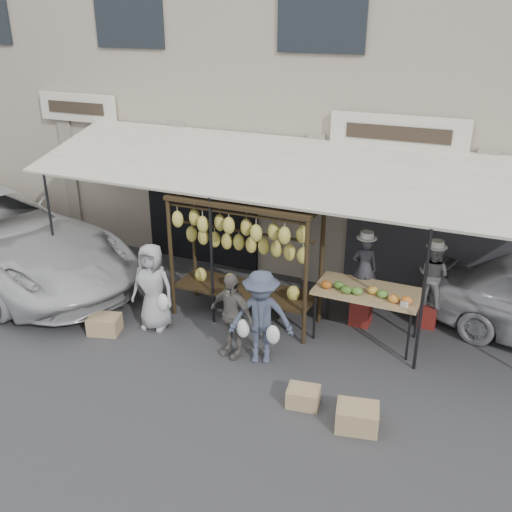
{
  "coord_description": "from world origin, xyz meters",
  "views": [
    {
      "loc": [
        3.35,
        -6.6,
        5.05
      ],
      "look_at": [
        -0.29,
        1.4,
        1.3
      ],
      "focal_mm": 40.0,
      "sensor_mm": 36.0,
      "label": 1
    }
  ],
  "objects_px": {
    "vendor_left": "(364,269)",
    "banana_rack": "(244,237)",
    "customer_mid": "(231,315)",
    "crate_near_a": "(303,397)",
    "customer_left": "(153,287)",
    "produce_table": "(367,293)",
    "vendor_right": "(433,275)",
    "crate_far": "(105,324)",
    "customer_right": "(261,317)",
    "crate_near_b": "(357,417)"
  },
  "relations": [
    {
      "from": "vendor_left",
      "to": "vendor_right",
      "type": "relative_size",
      "value": 1.07
    },
    {
      "from": "produce_table",
      "to": "customer_right",
      "type": "distance_m",
      "value": 1.84
    },
    {
      "from": "banana_rack",
      "to": "customer_left",
      "type": "relative_size",
      "value": 1.69
    },
    {
      "from": "banana_rack",
      "to": "crate_near_b",
      "type": "distance_m",
      "value": 3.59
    },
    {
      "from": "customer_left",
      "to": "vendor_right",
      "type": "bearing_deg",
      "value": 18.88
    },
    {
      "from": "banana_rack",
      "to": "customer_right",
      "type": "height_order",
      "value": "banana_rack"
    },
    {
      "from": "customer_right",
      "to": "crate_far",
      "type": "height_order",
      "value": "customer_right"
    },
    {
      "from": "customer_left",
      "to": "crate_near_a",
      "type": "height_order",
      "value": "customer_left"
    },
    {
      "from": "produce_table",
      "to": "customer_mid",
      "type": "distance_m",
      "value": 2.24
    },
    {
      "from": "crate_near_b",
      "to": "crate_far",
      "type": "relative_size",
      "value": 1.07
    },
    {
      "from": "vendor_right",
      "to": "customer_left",
      "type": "relative_size",
      "value": 0.71
    },
    {
      "from": "vendor_left",
      "to": "crate_near_b",
      "type": "relative_size",
      "value": 2.14
    },
    {
      "from": "crate_near_a",
      "to": "customer_right",
      "type": "bearing_deg",
      "value": 142.15
    },
    {
      "from": "customer_right",
      "to": "crate_near_b",
      "type": "height_order",
      "value": "customer_right"
    },
    {
      "from": "crate_far",
      "to": "customer_right",
      "type": "bearing_deg",
      "value": 6.52
    },
    {
      "from": "banana_rack",
      "to": "produce_table",
      "type": "distance_m",
      "value": 2.24
    },
    {
      "from": "customer_left",
      "to": "crate_near_b",
      "type": "distance_m",
      "value": 4.11
    },
    {
      "from": "crate_near_b",
      "to": "produce_table",
      "type": "bearing_deg",
      "value": 102.38
    },
    {
      "from": "vendor_left",
      "to": "customer_right",
      "type": "relative_size",
      "value": 0.76
    },
    {
      "from": "banana_rack",
      "to": "produce_table",
      "type": "relative_size",
      "value": 1.53
    },
    {
      "from": "vendor_left",
      "to": "banana_rack",
      "type": "bearing_deg",
      "value": -0.07
    },
    {
      "from": "customer_mid",
      "to": "crate_near_a",
      "type": "height_order",
      "value": "customer_mid"
    },
    {
      "from": "vendor_left",
      "to": "produce_table",
      "type": "bearing_deg",
      "value": 90.46
    },
    {
      "from": "customer_mid",
      "to": "crate_near_b",
      "type": "distance_m",
      "value": 2.53
    },
    {
      "from": "banana_rack",
      "to": "crate_near_b",
      "type": "bearing_deg",
      "value": -37.8
    },
    {
      "from": "produce_table",
      "to": "vendor_left",
      "type": "distance_m",
      "value": 0.57
    },
    {
      "from": "produce_table",
      "to": "crate_far",
      "type": "bearing_deg",
      "value": -158.61
    },
    {
      "from": "vendor_right",
      "to": "produce_table",
      "type": "bearing_deg",
      "value": 62.94
    },
    {
      "from": "vendor_left",
      "to": "customer_mid",
      "type": "relative_size",
      "value": 0.83
    },
    {
      "from": "customer_right",
      "to": "crate_far",
      "type": "relative_size",
      "value": 2.99
    },
    {
      "from": "customer_right",
      "to": "crate_near_b",
      "type": "distance_m",
      "value": 2.11
    },
    {
      "from": "crate_far",
      "to": "vendor_left",
      "type": "bearing_deg",
      "value": 28.42
    },
    {
      "from": "vendor_left",
      "to": "customer_left",
      "type": "bearing_deg",
      "value": 6.4
    },
    {
      "from": "vendor_right",
      "to": "customer_right",
      "type": "relative_size",
      "value": 0.71
    },
    {
      "from": "customer_right",
      "to": "crate_near_a",
      "type": "relative_size",
      "value": 3.47
    },
    {
      "from": "vendor_left",
      "to": "crate_near_a",
      "type": "xyz_separation_m",
      "value": [
        -0.14,
        -2.56,
        -0.93
      ]
    },
    {
      "from": "banana_rack",
      "to": "vendor_left",
      "type": "relative_size",
      "value": 2.21
    },
    {
      "from": "vendor_left",
      "to": "crate_near_b",
      "type": "distance_m",
      "value": 2.94
    },
    {
      "from": "vendor_left",
      "to": "crate_near_a",
      "type": "relative_size",
      "value": 2.65
    },
    {
      "from": "customer_mid",
      "to": "crate_far",
      "type": "distance_m",
      "value": 2.37
    },
    {
      "from": "banana_rack",
      "to": "crate_far",
      "type": "relative_size",
      "value": 5.05
    },
    {
      "from": "vendor_right",
      "to": "crate_near_a",
      "type": "height_order",
      "value": "vendor_right"
    },
    {
      "from": "crate_near_a",
      "to": "crate_far",
      "type": "xyz_separation_m",
      "value": [
        -3.77,
        0.45,
        0.02
      ]
    },
    {
      "from": "customer_mid",
      "to": "crate_far",
      "type": "bearing_deg",
      "value": -158.97
    },
    {
      "from": "customer_mid",
      "to": "crate_near_a",
      "type": "bearing_deg",
      "value": -13.21
    },
    {
      "from": "vendor_right",
      "to": "customer_left",
      "type": "xyz_separation_m",
      "value": [
        -4.31,
        -2.0,
        -0.2
      ]
    },
    {
      "from": "vendor_right",
      "to": "customer_right",
      "type": "height_order",
      "value": "customer_right"
    },
    {
      "from": "produce_table",
      "to": "vendor_right",
      "type": "relative_size",
      "value": 1.55
    },
    {
      "from": "banana_rack",
      "to": "crate_far",
      "type": "distance_m",
      "value": 2.81
    },
    {
      "from": "customer_mid",
      "to": "crate_near_a",
      "type": "xyz_separation_m",
      "value": [
        1.48,
        -0.75,
        -0.57
      ]
    }
  ]
}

